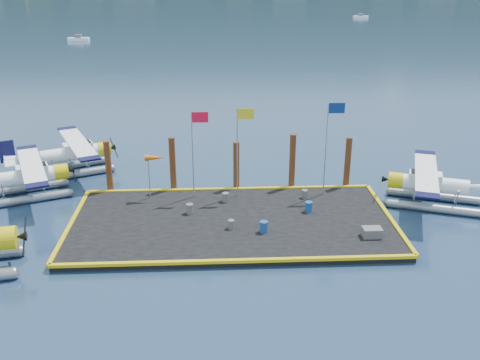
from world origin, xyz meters
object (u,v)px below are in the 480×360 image
object	(u,v)px
seaplane_d	(430,186)
drum_4	(305,194)
piling_0	(109,168)
drum_3	(231,224)
piling_1	(173,166)
drum_1	(264,227)
flagpole_red	(195,142)
seaplane_b	(28,179)
flagpole_yellow	(240,139)
drum_5	(225,197)
crate	(372,232)
piling_2	(236,167)
drum_0	(190,209)
piling_3	(292,163)
windsock	(155,159)
flagpole_blue	(330,135)
drum_2	(309,207)
piling_4	(347,164)
seaplane_c	(74,155)

from	to	relation	value
seaplane_d	drum_4	bearing A→B (deg)	104.38
seaplane_d	piling_0	xyz separation A→B (m)	(-21.99, 2.96, 0.59)
drum_3	piling_1	bearing A→B (deg)	120.79
seaplane_d	drum_1	world-z (taller)	seaplane_d
flagpole_red	seaplane_b	bearing A→B (deg)	173.12
seaplane_b	flagpole_yellow	size ratio (longest dim) A/B	1.43
drum_5	crate	distance (m)	10.09
drum_4	flagpole_red	bearing A→B (deg)	175.58
piling_2	seaplane_d	bearing A→B (deg)	-12.83
seaplane_b	drum_0	world-z (taller)	seaplane_b
seaplane_b	crate	xyz separation A→B (m)	(22.28, -7.83, -0.72)
crate	drum_4	bearing A→B (deg)	117.52
flagpole_red	piling_2	xyz separation A→B (m)	(2.79, 1.60, -2.50)
piling_0	piling_3	xyz separation A→B (m)	(13.00, 0.00, 0.15)
drum_0	piling_2	bearing A→B (deg)	53.12
windsock	flagpole_blue	bearing A→B (deg)	-0.00
flagpole_yellow	piling_3	bearing A→B (deg)	22.85
drum_4	piling_2	bearing A→B (deg)	154.76
drum_2	drum_5	distance (m)	5.65
flagpole_blue	piling_4	distance (m)	3.61
piling_1	drum_0	bearing A→B (deg)	-73.01
piling_4	drum_4	bearing A→B (deg)	-147.39
seaplane_d	seaplane_c	bearing A→B (deg)	93.42
drum_5	flagpole_yellow	world-z (taller)	flagpole_yellow
piling_2	flagpole_red	bearing A→B (deg)	-150.20
drum_5	crate	size ratio (longest dim) A/B	0.56
drum_2	piling_4	size ratio (longest dim) A/B	0.17
drum_1	crate	xyz separation A→B (m)	(6.31, -0.91, -0.07)
drum_0	drum_3	bearing A→B (deg)	-41.28
seaplane_b	piling_3	size ratio (longest dim) A/B	2.07
seaplane_b	drum_4	bearing A→B (deg)	62.27
seaplane_b	drum_3	size ratio (longest dim) A/B	15.82
windsock	piling_1	bearing A→B (deg)	57.34
seaplane_b	piling_3	distance (m)	18.66
drum_2	flagpole_blue	bearing A→B (deg)	58.55
drum_2	seaplane_c	bearing A→B (deg)	152.43
drum_5	piling_4	size ratio (longest dim) A/B	0.16
seaplane_b	piling_4	distance (m)	22.65
drum_5	crate	world-z (taller)	drum_5
seaplane_c	piling_2	distance (m)	13.35
windsock	piling_3	xyz separation A→B (m)	(9.53, 1.60, -1.08)
seaplane_b	drum_3	bearing A→B (deg)	43.80
drum_0	drum_3	world-z (taller)	drum_0
drum_4	drum_2	bearing A→B (deg)	-92.85
drum_0	piling_2	xyz separation A→B (m)	(3.20, 4.26, 1.17)
seaplane_b	flagpole_red	distance (m)	12.30
seaplane_d	flagpole_red	bearing A→B (deg)	104.82
drum_2	flagpole_yellow	bearing A→B (deg)	147.07
seaplane_c	drum_0	world-z (taller)	seaplane_c
windsock	seaplane_d	bearing A→B (deg)	-4.19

